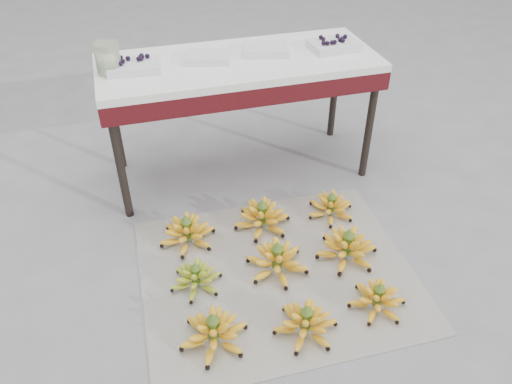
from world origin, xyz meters
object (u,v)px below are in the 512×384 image
object	(u,v)px
newspaper_mat	(277,273)
bunch_front_center	(306,323)
tray_far_left	(134,66)
tray_far_right	(334,45)
bunch_mid_right	(347,247)
bunch_mid_left	(196,278)
tray_left	(207,57)
bunch_back_right	(331,207)
bunch_front_right	(377,299)
bunch_back_center	(262,217)
tray_right	(265,50)
bunch_front_left	(214,332)
bunch_back_left	(187,232)
bunch_mid_center	(277,260)
glass_jar	(108,58)
vendor_table	(239,73)

from	to	relation	value
newspaper_mat	bunch_front_center	distance (m)	0.35
tray_far_left	tray_far_right	distance (m)	1.06
bunch_mid_right	bunch_mid_left	bearing A→B (deg)	-159.66
tray_left	bunch_mid_right	bearing A→B (deg)	-62.60
newspaper_mat	tray_far_right	xyz separation A→B (m)	(0.58, 0.86, 0.72)
newspaper_mat	bunch_mid_left	xyz separation A→B (m)	(-0.38, 0.03, 0.05)
bunch_front_center	bunch_back_right	size ratio (longest dim) A/B	0.94
bunch_front_right	bunch_back_center	world-z (taller)	bunch_back_center
bunch_mid_right	tray_right	xyz separation A→B (m)	(-0.14, 0.90, 0.66)
bunch_front_left	tray_left	size ratio (longest dim) A/B	1.14
bunch_back_left	bunch_back_right	world-z (taller)	bunch_back_left
bunch_front_right	bunch_back_center	bearing A→B (deg)	135.83
bunch_mid_center	tray_right	world-z (taller)	tray_right
tray_far_right	glass_jar	distance (m)	1.18
bunch_front_center	tray_right	size ratio (longest dim) A/B	1.11
bunch_front_left	bunch_front_center	world-z (taller)	bunch_front_left
bunch_back_left	tray_far_right	bearing A→B (deg)	29.95
bunch_mid_left	bunch_back_right	world-z (taller)	bunch_back_right
bunch_front_center	tray_left	distance (m)	1.41
bunch_back_left	tray_left	xyz separation A→B (m)	(0.26, 0.57, 0.66)
bunch_front_right	glass_jar	xyz separation A→B (m)	(-0.95, 1.19, 0.72)
bunch_mid_center	bunch_mid_right	xyz separation A→B (m)	(0.35, -0.01, 0.00)
bunch_mid_right	glass_jar	size ratio (longest dim) A/B	2.53
bunch_mid_right	bunch_back_left	xyz separation A→B (m)	(-0.72, 0.32, -0.00)
bunch_front_center	bunch_back_right	bearing A→B (deg)	68.20
vendor_table	tray_far_left	size ratio (longest dim) A/B	5.42
vendor_table	bunch_back_center	bearing A→B (deg)	-92.92
vendor_table	tray_far_right	bearing A→B (deg)	-1.23
tray_far_right	bunch_mid_left	bearing A→B (deg)	-138.92
tray_right	glass_jar	xyz separation A→B (m)	(-0.81, -0.03, 0.06)
tray_far_left	bunch_front_left	bearing A→B (deg)	-84.33
bunch_front_left	bunch_mid_left	distance (m)	0.32
bunch_front_left	bunch_mid_center	size ratio (longest dim) A/B	0.85
newspaper_mat	tray_far_left	size ratio (longest dim) A/B	4.62
bunch_back_right	glass_jar	bearing A→B (deg)	171.79
bunch_front_right	bunch_mid_center	world-z (taller)	bunch_mid_center
bunch_mid_right	vendor_table	world-z (taller)	vendor_table
bunch_back_center	glass_jar	xyz separation A→B (m)	(-0.63, 0.54, 0.71)
newspaper_mat	bunch_front_left	world-z (taller)	bunch_front_left
bunch_front_left	bunch_mid_left	xyz separation A→B (m)	(-0.01, 0.32, -0.01)
bunch_mid_right	tray_far_right	world-z (taller)	tray_far_right
bunch_front_center	vendor_table	bearing A→B (deg)	96.43
newspaper_mat	bunch_front_left	xyz separation A→B (m)	(-0.36, -0.29, 0.06)
bunch_mid_center	bunch_front_right	bearing A→B (deg)	-54.47
bunch_mid_left	bunch_mid_right	xyz separation A→B (m)	(0.73, -0.02, 0.01)
newspaper_mat	tray_far_right	size ratio (longest dim) A/B	4.67
glass_jar	bunch_back_center	bearing A→B (deg)	-40.94
tray_left	tray_far_right	distance (m)	0.69
bunch_back_left	vendor_table	bearing A→B (deg)	53.01
bunch_front_left	bunch_back_center	xyz separation A→B (m)	(0.39, 0.63, 0.00)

